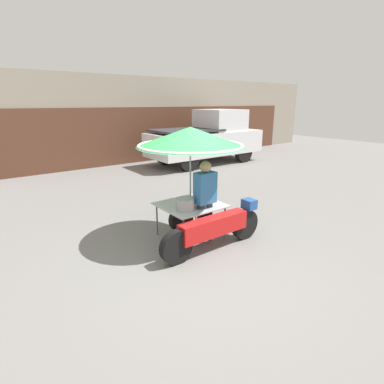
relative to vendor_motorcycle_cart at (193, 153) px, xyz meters
The scene contains 5 objects.
ground_plane 1.81m from the vendor_motorcycle_cart, 116.82° to the right, with size 36.00×36.00×0.00m, color slate.
shopfront_building 8.44m from the vendor_motorcycle_cart, 92.49° to the left, with size 28.00×2.06×3.50m.
vendor_motorcycle_cart is the anchor object (origin of this frame).
vendor_person 0.82m from the vendor_motorcycle_cart, 65.36° to the right, with size 0.38×0.22×1.50m.
pickup_truck 7.40m from the vendor_motorcycle_cart, 48.10° to the left, with size 4.88×1.89×2.18m.
Camera 1 is at (-2.77, -3.43, 2.48)m, focal length 28.00 mm.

